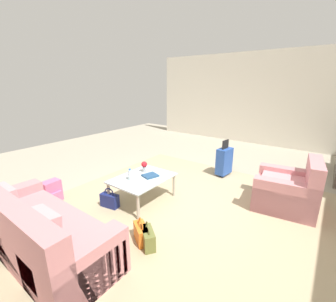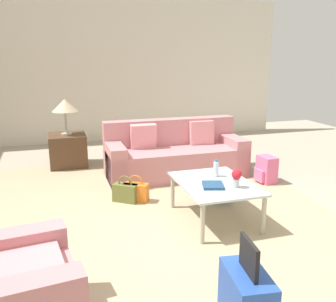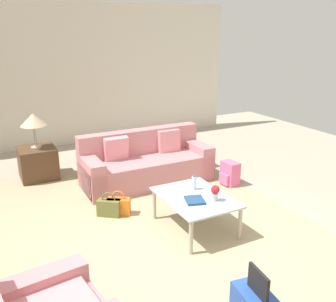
# 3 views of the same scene
# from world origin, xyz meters

# --- Properties ---
(ground_plane) EXTENTS (12.00, 12.00, 0.00)m
(ground_plane) POSITION_xyz_m (0.00, 0.00, 0.00)
(ground_plane) COLOR #A89E89
(wall_right) EXTENTS (0.12, 8.00, 3.10)m
(wall_right) POSITION_xyz_m (5.06, 0.00, 1.55)
(wall_right) COLOR silver
(wall_right) RESTS_ON ground
(area_rug) EXTENTS (5.20, 4.40, 0.01)m
(area_rug) POSITION_xyz_m (0.60, 0.20, 0.00)
(area_rug) COLOR tan
(area_rug) RESTS_ON ground
(couch) EXTENTS (0.85, 2.16, 0.87)m
(couch) POSITION_xyz_m (2.19, -0.60, 0.30)
(couch) COLOR #C67F84
(couch) RESTS_ON ground
(coffee_table) EXTENTS (1.07, 0.80, 0.46)m
(coffee_table) POSITION_xyz_m (0.40, -0.50, 0.41)
(coffee_table) COLOR silver
(coffee_table) RESTS_ON ground
(water_bottle) EXTENTS (0.06, 0.06, 0.20)m
(water_bottle) POSITION_xyz_m (0.60, -0.60, 0.55)
(water_bottle) COLOR silver
(water_bottle) RESTS_ON coffee_table
(coffee_table_book) EXTENTS (0.31, 0.29, 0.03)m
(coffee_table_book) POSITION_xyz_m (0.28, -0.42, 0.47)
(coffee_table_book) COLOR navy
(coffee_table_book) RESTS_ON coffee_table
(flower_vase) EXTENTS (0.11, 0.11, 0.21)m
(flower_vase) POSITION_xyz_m (0.18, -0.65, 0.58)
(flower_vase) COLOR #B2B7BC
(flower_vase) RESTS_ON coffee_table
(side_table) EXTENTS (0.61, 0.61, 0.55)m
(side_table) POSITION_xyz_m (3.20, 1.00, 0.28)
(side_table) COLOR #513823
(side_table) RESTS_ON ground
(table_lamp) EXTENTS (0.44, 0.44, 0.60)m
(table_lamp) POSITION_xyz_m (3.20, 1.00, 1.04)
(table_lamp) COLOR #ADA899
(table_lamp) RESTS_ON side_table
(handbag_orange) EXTENTS (0.29, 0.35, 0.36)m
(handbag_orange) POSITION_xyz_m (1.24, 0.24, 0.13)
(handbag_orange) COLOR orange
(handbag_orange) RESTS_ON ground
(handbag_navy) EXTENTS (0.20, 0.34, 0.36)m
(handbag_navy) POSITION_xyz_m (0.91, -0.81, 0.13)
(handbag_navy) COLOR navy
(handbag_navy) RESTS_ON ground
(handbag_olive) EXTENTS (0.30, 0.34, 0.36)m
(handbag_olive) POSITION_xyz_m (1.26, 0.37, 0.13)
(handbag_olive) COLOR olive
(handbag_olive) RESTS_ON ground
(backpack_pink) EXTENTS (0.31, 0.27, 0.40)m
(backpack_pink) POSITION_xyz_m (1.40, -1.79, 0.19)
(backpack_pink) COLOR pink
(backpack_pink) RESTS_ON ground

